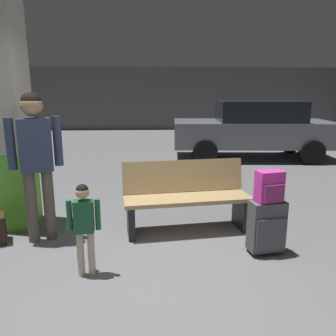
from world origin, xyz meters
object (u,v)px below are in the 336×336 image
object	(u,v)px
bench	(186,197)
parked_car_near	(254,128)
suitcase	(267,226)
adult	(36,152)
structural_pillar	(3,108)
backpack_bright	(270,187)
child	(84,220)

from	to	relation	value
bench	parked_car_near	bearing A→B (deg)	63.69
suitcase	parked_car_near	bearing A→B (deg)	74.65
bench	adult	xyz separation A→B (m)	(-1.77, -0.23, 0.64)
structural_pillar	parked_car_near	xyz separation A→B (m)	(4.58, 4.31, -0.75)
backpack_bright	child	size ratio (longest dim) A/B	0.37
bench	parked_car_near	xyz separation A→B (m)	(2.28, 4.60, 0.36)
child	parked_car_near	bearing A→B (deg)	59.25
bench	suitcase	distance (m)	1.09
suitcase	adult	size ratio (longest dim) A/B	0.34
parked_car_near	adult	bearing A→B (deg)	-129.92
suitcase	parked_car_near	world-z (taller)	parked_car_near
adult	parked_car_near	distance (m)	6.31
structural_pillar	child	bearing A→B (deg)	-48.00
bench	parked_car_near	world-z (taller)	parked_car_near
child	adult	world-z (taller)	adult
structural_pillar	bench	bearing A→B (deg)	-7.34
structural_pillar	child	distance (m)	2.07
structural_pillar	parked_car_near	size ratio (longest dim) A/B	0.74
backpack_bright	child	world-z (taller)	backpack_bright
bench	child	size ratio (longest dim) A/B	1.78
parked_car_near	backpack_bright	bearing A→B (deg)	-105.34
suitcase	adult	world-z (taller)	adult
structural_pillar	suitcase	size ratio (longest dim) A/B	5.18
suitcase	backpack_bright	world-z (taller)	backpack_bright
suitcase	backpack_bright	xyz separation A→B (m)	(0.00, -0.00, 0.45)
bench	child	bearing A→B (deg)	-135.97
structural_pillar	backpack_bright	xyz separation A→B (m)	(3.12, -1.01, -0.78)
adult	parked_car_near	xyz separation A→B (m)	(4.04, 4.83, -0.28)
suitcase	backpack_bright	size ratio (longest dim) A/B	1.78
bench	suitcase	world-z (taller)	bench
suitcase	adult	bearing A→B (deg)	169.37
suitcase	child	size ratio (longest dim) A/B	0.65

